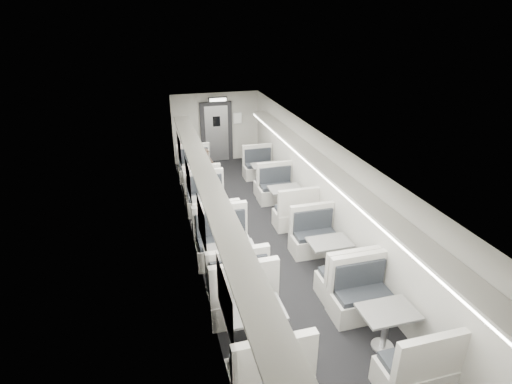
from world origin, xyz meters
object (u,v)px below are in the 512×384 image
booth_left_d (253,329)px  vestibule_door (217,133)px  exit_sign (218,99)px  booth_right_c (328,256)px  booth_left_b (211,212)px  booth_right_a (265,175)px  booth_left_c (231,268)px  passenger (207,176)px  booth_right_b (285,200)px  booth_right_d (385,329)px  booth_left_a (198,177)px

booth_left_d → vestibule_door: (1.00, 8.79, 0.63)m
vestibule_door → exit_sign: 1.33m
booth_right_c → vestibule_door: bearing=97.9°
booth_left_b → exit_sign: (1.00, 4.16, 1.90)m
booth_right_a → exit_sign: size_ratio=3.16×
booth_left_d → vestibule_door: vestibule_door is taller
booth_left_d → booth_left_c: bearing=90.0°
passenger → booth_left_c: bearing=-115.8°
booth_right_b → booth_right_d: (0.00, -4.82, 0.01)m
booth_left_b → booth_right_b: booth_left_b is taller
booth_right_a → booth_right_b: booth_right_b is taller
booth_left_b → passenger: passenger is taller
booth_left_b → booth_right_a: 2.86m
booth_left_d → passenger: (0.14, 5.58, 0.37)m
booth_left_d → booth_right_a: booth_left_d is taller
exit_sign → booth_left_a: bearing=-118.8°
booth_left_b → booth_right_c: size_ratio=1.03×
booth_right_c → passenger: passenger is taller
booth_right_d → booth_left_a: bearing=106.0°
passenger → exit_sign: size_ratio=2.50×
booth_left_a → exit_sign: 2.82m
booth_left_a → exit_sign: size_ratio=3.39×
booth_right_d → exit_sign: 9.05m
exit_sign → booth_right_d: bearing=-83.5°
booth_left_c → vestibule_door: (1.00, 7.12, 0.62)m
booth_left_c → booth_left_d: (0.00, -1.66, -0.01)m
booth_right_a → passenger: 2.00m
booth_left_a → booth_right_a: bearing=-8.4°
vestibule_door → booth_left_a: bearing=-113.4°
booth_left_b → booth_right_d: bearing=-66.7°
booth_right_c → booth_right_b: bearing=90.0°
vestibule_door → booth_left_d: bearing=-96.5°
booth_left_d → exit_sign: bearing=83.1°
booth_left_a → booth_right_c: size_ratio=1.03×
booth_left_d → booth_right_c: bearing=39.0°
booth_left_b → booth_right_c: (2.00, -2.52, -0.01)m
booth_left_b → booth_right_d: (2.00, -4.64, 0.00)m
booth_left_c → exit_sign: (1.00, 6.64, 1.86)m
booth_left_a → booth_left_d: 6.48m
booth_right_d → booth_right_b: bearing=90.0°
exit_sign → booth_right_b: bearing=-75.9°
booth_left_d → exit_sign: size_ratio=3.67×
booth_left_a → booth_right_b: (2.00, -2.15, -0.01)m
booth_right_d → exit_sign: exit_sign is taller
booth_right_a → exit_sign: bearing=115.3°
booth_right_b → booth_right_d: 4.82m
passenger → vestibule_door: 3.33m
booth_right_d → booth_left_c: bearing=132.8°
booth_left_c → vestibule_door: bearing=82.0°
booth_right_d → booth_right_a: bearing=90.0°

